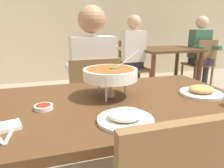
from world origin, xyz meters
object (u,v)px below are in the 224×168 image
at_px(chair_diner_main, 94,101).
at_px(patron_bg_left, 201,48).
at_px(curry_bowl, 110,74).
at_px(rice_plate, 125,117).
at_px(dining_table_far, 167,56).
at_px(appetizer_plate, 201,91).
at_px(chair_bg_left, 201,61).
at_px(sauce_dish, 44,107).
at_px(chair_bg_right, 127,59).
at_px(patron_bg_middle, 133,50).
at_px(chair_bg_middle, 132,64).
at_px(dining_table_main, 120,119).
at_px(diner_main, 92,74).

relative_size(chair_diner_main, patron_bg_left, 0.69).
xyz_separation_m(curry_bowl, rice_plate, (-0.03, -0.33, -0.11)).
bearing_deg(dining_table_far, appetizer_plate, -117.02).
xyz_separation_m(rice_plate, chair_bg_left, (2.42, 2.46, -0.28)).
xyz_separation_m(sauce_dish, chair_bg_left, (2.75, 2.21, -0.27)).
distance_m(appetizer_plate, sauce_dish, 0.88).
bearing_deg(appetizer_plate, chair_bg_right, 77.47).
bearing_deg(patron_bg_middle, chair_bg_left, -2.53).
bearing_deg(chair_bg_middle, rice_plate, -113.08).
xyz_separation_m(dining_table_main, curry_bowl, (-0.03, 0.07, 0.24)).
bearing_deg(chair_bg_left, diner_main, -148.15).
height_order(dining_table_main, chair_bg_left, chair_bg_left).
bearing_deg(rice_plate, patron_bg_middle, 66.99).
height_order(appetizer_plate, dining_table_far, appetizer_plate).
xyz_separation_m(appetizer_plate, chair_bg_middle, (0.54, 2.36, -0.28)).
distance_m(dining_table_main, chair_diner_main, 0.72).
bearing_deg(curry_bowl, patron_bg_left, 42.40).
bearing_deg(patron_bg_left, dining_table_far, 178.90).
xyz_separation_m(curry_bowl, chair_bg_right, (1.15, 2.72, -0.39)).
bearing_deg(rice_plate, curry_bowl, 84.30).
xyz_separation_m(diner_main, dining_table_far, (1.65, 1.51, -0.12)).
xyz_separation_m(appetizer_plate, chair_bg_left, (1.87, 2.25, -0.28)).
relative_size(chair_diner_main, curry_bowl, 2.71).
bearing_deg(chair_bg_middle, chair_diner_main, -122.64).
bearing_deg(chair_bg_middle, patron_bg_middle, -116.65).
xyz_separation_m(appetizer_plate, chair_bg_right, (0.63, 2.84, -0.28)).
bearing_deg(chair_bg_middle, dining_table_far, -5.70).
relative_size(curry_bowl, appetizer_plate, 1.39).
bearing_deg(appetizer_plate, patron_bg_left, 50.98).
relative_size(chair_diner_main, chair_bg_right, 1.00).
distance_m(chair_diner_main, chair_bg_left, 2.79).
distance_m(dining_table_main, diner_main, 0.74).
distance_m(appetizer_plate, patron_bg_middle, 2.37).
distance_m(diner_main, sauce_dish, 0.85).
bearing_deg(rice_plate, chair_bg_left, 45.44).
relative_size(dining_table_far, chair_bg_left, 1.11).
height_order(curry_bowl, sauce_dish, curry_bowl).
bearing_deg(chair_diner_main, rice_plate, -93.93).
xyz_separation_m(chair_bg_middle, patron_bg_left, (1.30, -0.08, 0.24)).
distance_m(diner_main, appetizer_plate, 0.92).
distance_m(curry_bowl, dining_table_far, 2.76).
bearing_deg(patron_bg_left, chair_diner_main, -146.75).
height_order(chair_bg_left, chair_bg_middle, same).
bearing_deg(dining_table_main, chair_bg_right, 68.25).
xyz_separation_m(appetizer_plate, sauce_dish, (-0.88, 0.04, -0.01)).
height_order(chair_bg_left, patron_bg_left, patron_bg_left).
height_order(diner_main, appetizer_plate, diner_main).
distance_m(chair_diner_main, chair_bg_middle, 1.90).
relative_size(appetizer_plate, patron_bg_middle, 0.18).
relative_size(dining_table_far, chair_bg_right, 1.11).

